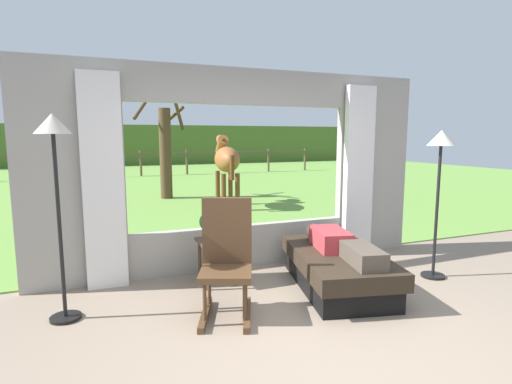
{
  "coord_description": "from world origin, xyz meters",
  "views": [
    {
      "loc": [
        -1.74,
        -2.57,
        1.7
      ],
      "look_at": [
        0.0,
        1.8,
        1.05
      ],
      "focal_mm": 27.98,
      "sensor_mm": 36.0,
      "label": 1
    }
  ],
  "objects_px": {
    "side_table": "(217,248)",
    "pasture_tree": "(165,149)",
    "floor_lamp_left": "(55,155)",
    "potted_plant": "(209,224)",
    "horse": "(226,160)",
    "rocking_chair": "(227,259)",
    "recliner_sofa": "(337,269)",
    "reclining_person": "(340,244)",
    "floor_lamp_right": "(440,160)",
    "book_stack": "(226,238)"
  },
  "relations": [
    {
      "from": "reclining_person",
      "to": "potted_plant",
      "type": "relative_size",
      "value": 4.46
    },
    {
      "from": "recliner_sofa",
      "to": "pasture_tree",
      "type": "relative_size",
      "value": 0.59
    },
    {
      "from": "horse",
      "to": "pasture_tree",
      "type": "xyz_separation_m",
      "value": [
        -1.12,
        1.96,
        0.21
      ]
    },
    {
      "from": "floor_lamp_left",
      "to": "potted_plant",
      "type": "bearing_deg",
      "value": 15.77
    },
    {
      "from": "floor_lamp_right",
      "to": "pasture_tree",
      "type": "relative_size",
      "value": 0.57
    },
    {
      "from": "floor_lamp_right",
      "to": "horse",
      "type": "xyz_separation_m",
      "value": [
        -0.9,
        5.52,
        -0.28
      ]
    },
    {
      "from": "recliner_sofa",
      "to": "rocking_chair",
      "type": "relative_size",
      "value": 1.66
    },
    {
      "from": "side_table",
      "to": "pasture_tree",
      "type": "bearing_deg",
      "value": 85.81
    },
    {
      "from": "recliner_sofa",
      "to": "floor_lamp_left",
      "type": "height_order",
      "value": "floor_lamp_left"
    },
    {
      "from": "rocking_chair",
      "to": "side_table",
      "type": "distance_m",
      "value": 0.82
    },
    {
      "from": "potted_plant",
      "to": "horse",
      "type": "relative_size",
      "value": 0.18
    },
    {
      "from": "rocking_chair",
      "to": "pasture_tree",
      "type": "height_order",
      "value": "pasture_tree"
    },
    {
      "from": "recliner_sofa",
      "to": "floor_lamp_right",
      "type": "distance_m",
      "value": 1.78
    },
    {
      "from": "reclining_person",
      "to": "rocking_chair",
      "type": "xyz_separation_m",
      "value": [
        -1.36,
        -0.12,
        0.02
      ]
    },
    {
      "from": "book_stack",
      "to": "floor_lamp_left",
      "type": "xyz_separation_m",
      "value": [
        -1.68,
        -0.3,
        0.99
      ]
    },
    {
      "from": "reclining_person",
      "to": "horse",
      "type": "bearing_deg",
      "value": 98.91
    },
    {
      "from": "pasture_tree",
      "to": "floor_lamp_right",
      "type": "bearing_deg",
      "value": -74.88
    },
    {
      "from": "rocking_chair",
      "to": "potted_plant",
      "type": "bearing_deg",
      "value": 107.71
    },
    {
      "from": "floor_lamp_right",
      "to": "floor_lamp_left",
      "type": "bearing_deg",
      "value": 174.37
    },
    {
      "from": "reclining_person",
      "to": "side_table",
      "type": "xyz_separation_m",
      "value": [
        -1.22,
        0.68,
        -0.1
      ]
    },
    {
      "from": "pasture_tree",
      "to": "reclining_person",
      "type": "bearing_deg",
      "value": -84.36
    },
    {
      "from": "side_table",
      "to": "floor_lamp_right",
      "type": "relative_size",
      "value": 0.29
    },
    {
      "from": "reclining_person",
      "to": "potted_plant",
      "type": "xyz_separation_m",
      "value": [
        -1.3,
        0.74,
        0.18
      ]
    },
    {
      "from": "rocking_chair",
      "to": "potted_plant",
      "type": "height_order",
      "value": "rocking_chair"
    },
    {
      "from": "recliner_sofa",
      "to": "reclining_person",
      "type": "bearing_deg",
      "value": -76.93
    },
    {
      "from": "horse",
      "to": "rocking_chair",
      "type": "bearing_deg",
      "value": -100.52
    },
    {
      "from": "side_table",
      "to": "potted_plant",
      "type": "relative_size",
      "value": 1.63
    },
    {
      "from": "book_stack",
      "to": "floor_lamp_right",
      "type": "xyz_separation_m",
      "value": [
        2.42,
        -0.71,
        0.89
      ]
    },
    {
      "from": "reclining_person",
      "to": "book_stack",
      "type": "relative_size",
      "value": 7.24
    },
    {
      "from": "recliner_sofa",
      "to": "book_stack",
      "type": "distance_m",
      "value": 1.31
    },
    {
      "from": "rocking_chair",
      "to": "potted_plant",
      "type": "distance_m",
      "value": 0.88
    },
    {
      "from": "floor_lamp_right",
      "to": "pasture_tree",
      "type": "bearing_deg",
      "value": 105.12
    },
    {
      "from": "book_stack",
      "to": "floor_lamp_right",
      "type": "distance_m",
      "value": 2.68
    },
    {
      "from": "recliner_sofa",
      "to": "rocking_chair",
      "type": "bearing_deg",
      "value": -159.74
    },
    {
      "from": "rocking_chair",
      "to": "floor_lamp_left",
      "type": "height_order",
      "value": "floor_lamp_left"
    },
    {
      "from": "side_table",
      "to": "floor_lamp_left",
      "type": "relative_size",
      "value": 0.27
    },
    {
      "from": "recliner_sofa",
      "to": "reclining_person",
      "type": "distance_m",
      "value": 0.31
    },
    {
      "from": "reclining_person",
      "to": "horse",
      "type": "distance_m",
      "value": 5.47
    },
    {
      "from": "side_table",
      "to": "horse",
      "type": "height_order",
      "value": "horse"
    },
    {
      "from": "recliner_sofa",
      "to": "horse",
      "type": "xyz_separation_m",
      "value": [
        0.39,
        5.37,
        0.94
      ]
    },
    {
      "from": "rocking_chair",
      "to": "pasture_tree",
      "type": "relative_size",
      "value": 0.36
    },
    {
      "from": "reclining_person",
      "to": "potted_plant",
      "type": "distance_m",
      "value": 1.51
    },
    {
      "from": "side_table",
      "to": "potted_plant",
      "type": "distance_m",
      "value": 0.29
    },
    {
      "from": "reclining_person",
      "to": "floor_lamp_right",
      "type": "distance_m",
      "value": 1.58
    },
    {
      "from": "book_stack",
      "to": "horse",
      "type": "bearing_deg",
      "value": 72.4
    },
    {
      "from": "reclining_person",
      "to": "floor_lamp_right",
      "type": "bearing_deg",
      "value": 8.83
    },
    {
      "from": "floor_lamp_right",
      "to": "potted_plant",
      "type": "bearing_deg",
      "value": 162.19
    },
    {
      "from": "pasture_tree",
      "to": "floor_lamp_left",
      "type": "bearing_deg",
      "value": -106.42
    },
    {
      "from": "floor_lamp_left",
      "to": "floor_lamp_right",
      "type": "distance_m",
      "value": 4.13
    },
    {
      "from": "rocking_chair",
      "to": "floor_lamp_right",
      "type": "height_order",
      "value": "floor_lamp_right"
    }
  ]
}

